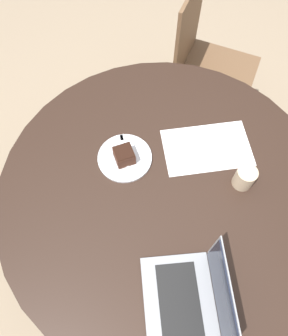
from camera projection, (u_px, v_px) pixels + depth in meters
The scene contains 9 objects.
ground_plane at pixel (157, 236), 1.91m from camera, with size 12.00×12.00×0.00m, color gray.
dining_table at pixel (162, 200), 1.38m from camera, with size 1.29×1.29×0.73m.
chair at pixel (205, 66), 1.86m from camera, with size 0.59×0.59×0.93m.
paper_document at pixel (207, 148), 1.34m from camera, with size 0.39×0.28×0.00m.
plate at pixel (125, 158), 1.31m from camera, with size 0.22×0.22×0.01m.
cake_slice at pixel (124, 155), 1.28m from camera, with size 0.07×0.07×0.06m.
fork at pixel (124, 149), 1.32m from camera, with size 0.04×0.17×0.00m.
coffee_glass at pixel (245, 178), 1.23m from camera, with size 0.08×0.08×0.09m.
laptop at pixel (190, 302), 1.04m from camera, with size 0.31×0.36×0.23m.
Camera 1 is at (0.24, 0.44, 1.89)m, focal length 35.00 mm.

